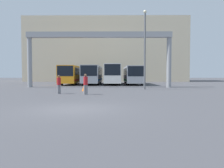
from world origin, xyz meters
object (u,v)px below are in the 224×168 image
object	(u,v)px
bus_slot_3	(133,74)
pedestrian_near_center	(59,84)
pedestrian_mid_right	(86,84)
bus_slot_0	(73,74)
bus_slot_2	(113,73)
bus_slot_1	(93,74)
traffic_cone	(84,88)
lamp_post	(145,47)

from	to	relation	value
bus_slot_3	pedestrian_near_center	world-z (taller)	bus_slot_3
pedestrian_mid_right	bus_slot_3	bearing A→B (deg)	-115.09
bus_slot_0	bus_slot_2	bearing A→B (deg)	3.03
bus_slot_1	bus_slot_3	size ratio (longest dim) A/B	1.02
bus_slot_1	pedestrian_near_center	size ratio (longest dim) A/B	7.28
bus_slot_0	traffic_cone	size ratio (longest dim) A/B	18.35
lamp_post	pedestrian_near_center	bearing A→B (deg)	-145.01
bus_slot_1	pedestrian_mid_right	bearing A→B (deg)	-86.18
pedestrian_near_center	traffic_cone	world-z (taller)	pedestrian_near_center
bus_slot_1	pedestrian_near_center	distance (m)	18.29
bus_slot_1	pedestrian_mid_right	size ratio (longest dim) A/B	6.87
bus_slot_1	traffic_cone	distance (m)	15.41
pedestrian_mid_right	lamp_post	bearing A→B (deg)	-140.31
pedestrian_mid_right	bus_slot_0	bearing A→B (deg)	-85.10
bus_slot_2	bus_slot_3	size ratio (longest dim) A/B	1.05
bus_slot_0	traffic_cone	xyz separation A→B (m)	(3.98, -15.15, -1.43)
bus_slot_3	pedestrian_mid_right	world-z (taller)	bus_slot_3
traffic_cone	lamp_post	world-z (taller)	lamp_post
bus_slot_1	bus_slot_2	world-z (taller)	bus_slot_2
pedestrian_near_center	lamp_post	bearing A→B (deg)	1.41
bus_slot_2	lamp_post	size ratio (longest dim) A/B	1.37
bus_slot_2	lamp_post	bearing A→B (deg)	-73.96
pedestrian_near_center	lamp_post	xyz separation A→B (m)	(8.16, 5.71, 3.90)
bus_slot_3	lamp_post	world-z (taller)	lamp_post
bus_slot_2	pedestrian_mid_right	distance (m)	19.36
pedestrian_near_center	bus_slot_3	bearing A→B (deg)	32.88
bus_slot_3	pedestrian_near_center	xyz separation A→B (m)	(-7.89, -18.12, -0.86)
bus_slot_1	bus_slot_0	bearing A→B (deg)	-176.92
bus_slot_0	pedestrian_near_center	xyz separation A→B (m)	(2.24, -18.05, -0.89)
bus_slot_3	lamp_post	bearing A→B (deg)	-88.75
bus_slot_0	pedestrian_mid_right	distance (m)	19.45
bus_slot_3	traffic_cone	xyz separation A→B (m)	(-6.15, -15.22, -1.40)
bus_slot_1	lamp_post	distance (m)	14.66
traffic_cone	bus_slot_3	bearing A→B (deg)	68.00
bus_slot_2	bus_slot_3	distance (m)	3.39
lamp_post	bus_slot_1	bearing A→B (deg)	119.31
lamp_post	bus_slot_0	bearing A→B (deg)	130.15
bus_slot_3	bus_slot_2	bearing A→B (deg)	175.20
bus_slot_0	bus_slot_2	world-z (taller)	bus_slot_2
bus_slot_3	pedestrian_near_center	distance (m)	19.78
bus_slot_3	traffic_cone	bearing A→B (deg)	-112.00
bus_slot_0	lamp_post	size ratio (longest dim) A/B	1.29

